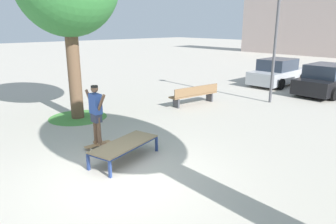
# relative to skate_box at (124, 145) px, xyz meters

# --- Properties ---
(ground_plane) EXTENTS (120.00, 120.00, 0.00)m
(ground_plane) POSITION_rel_skate_box_xyz_m (0.73, -0.60, -0.41)
(ground_plane) COLOR #B2AA9E
(skate_box) EXTENTS (1.22, 2.03, 0.46)m
(skate_box) POSITION_rel_skate_box_xyz_m (0.00, 0.00, 0.00)
(skate_box) COLOR navy
(skate_box) RESTS_ON ground
(skateboard) EXTENTS (0.21, 0.80, 0.09)m
(skateboard) POSITION_rel_skate_box_xyz_m (-1.24, -0.07, -0.34)
(skateboard) COLOR #9E754C
(skateboard) RESTS_ON ground
(skater) EXTENTS (1.00, 0.28, 1.69)m
(skater) POSITION_rel_skate_box_xyz_m (-1.24, -0.07, 0.66)
(skater) COLOR brown
(skater) RESTS_ON skateboard
(grass_patch_near_left) EXTENTS (2.14, 2.14, 0.01)m
(grass_patch_near_left) POSITION_rel_skate_box_xyz_m (-4.35, 0.87, -0.41)
(grass_patch_near_left) COLOR #47893D
(grass_patch_near_left) RESTS_ON ground
(car_silver) EXTENTS (2.02, 4.25, 1.50)m
(car_silver) POSITION_rel_skate_box_xyz_m (-2.73, 12.61, 0.28)
(car_silver) COLOR #B7BABF
(car_silver) RESTS_ON ground
(car_black) EXTENTS (1.92, 4.20, 1.50)m
(car_black) POSITION_rel_skate_box_xyz_m (0.20, 12.08, 0.28)
(car_black) COLOR black
(car_black) RESTS_ON ground
(park_bench) EXTENTS (0.69, 2.43, 0.83)m
(park_bench) POSITION_rel_skate_box_xyz_m (-2.75, 5.56, 0.03)
(park_bench) COLOR brown
(park_bench) RESTS_ON ground
(light_post) EXTENTS (0.36, 0.36, 5.83)m
(light_post) POSITION_rel_skate_box_xyz_m (-0.73, 8.38, 3.41)
(light_post) COLOR #4C4C51
(light_post) RESTS_ON ground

